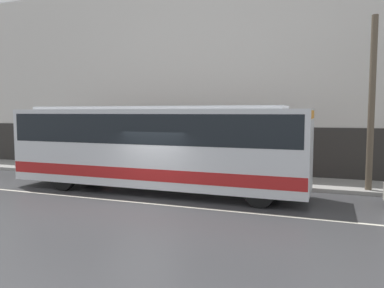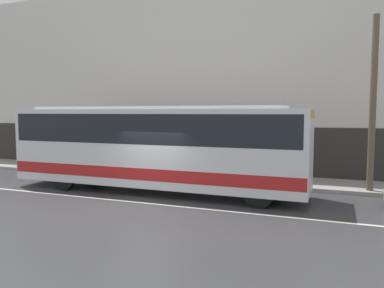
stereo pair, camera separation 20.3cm
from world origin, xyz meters
name	(u,v)px [view 1 (the left image)]	position (x,y,z in m)	size (l,w,h in m)	color
ground_plane	(145,203)	(0.00, 0.00, 0.00)	(60.00, 60.00, 0.00)	#38383A
sidewalk	(196,177)	(0.00, 5.37, 0.08)	(60.00, 2.74, 0.16)	gray
building_facade	(206,81)	(0.00, 6.88, 4.84)	(60.00, 0.35, 10.04)	silver
lane_stripe	(145,203)	(0.00, 0.00, 0.00)	(54.00, 0.14, 0.01)	beige
transit_bus	(155,144)	(-0.54, 1.89, 1.95)	(12.12, 2.50, 3.46)	silver
utility_pole_near	(372,104)	(7.57, 4.45, 3.54)	(0.25, 0.25, 6.76)	brown
pedestrian_waiting	(107,156)	(-4.66, 4.73, 0.98)	(0.36, 0.36, 1.74)	maroon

